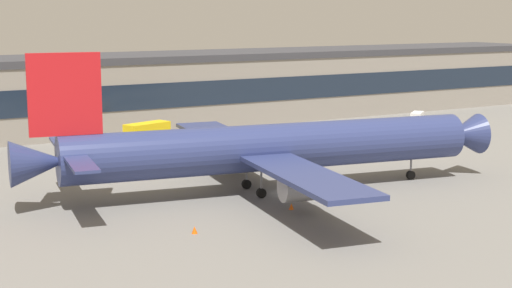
{
  "coord_description": "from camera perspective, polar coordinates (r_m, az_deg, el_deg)",
  "views": [
    {
      "loc": [
        -46.97,
        -73.79,
        20.76
      ],
      "look_at": [
        -0.91,
        5.8,
        5.0
      ],
      "focal_mm": 54.88,
      "sensor_mm": 36.0,
      "label": 1
    }
  ],
  "objects": [
    {
      "name": "traffic_cone_2",
      "position": [
        90.49,
        8.88,
        -3.48
      ],
      "size": [
        0.44,
        0.44,
        0.55
      ],
      "primitive_type": "cone",
      "color": "#F2590C",
      "rests_on": "ground_plane"
    },
    {
      "name": "traffic_cone_0",
      "position": [
        74.24,
        -4.5,
        -6.26
      ],
      "size": [
        0.57,
        0.57,
        0.71
      ],
      "primitive_type": "cone",
      "color": "#F2590C",
      "rests_on": "ground_plane"
    },
    {
      "name": "terminal_building",
      "position": [
        139.97,
        -10.31,
        3.74
      ],
      "size": [
        193.87,
        19.04,
        13.06
      ],
      "color": "gray",
      "rests_on": "ground_plane"
    },
    {
      "name": "ground_plane",
      "position": [
        89.9,
        2.36,
        -3.63
      ],
      "size": [
        600.0,
        600.0,
        0.0
      ],
      "primitive_type": "plane",
      "color": "slate"
    },
    {
      "name": "airliner",
      "position": [
        89.54,
        0.74,
        -0.27
      ],
      "size": [
        57.4,
        49.34,
        16.49
      ],
      "color": "navy",
      "rests_on": "ground_plane"
    },
    {
      "name": "traffic_cone_1",
      "position": [
        82.83,
        2.59,
        -4.56
      ],
      "size": [
        0.54,
        0.54,
        0.67
      ],
      "primitive_type": "cone",
      "color": "#F2590C",
      "rests_on": "ground_plane"
    },
    {
      "name": "follow_me_car",
      "position": [
        150.19,
        11.67,
        2.0
      ],
      "size": [
        4.61,
        4.25,
        1.85
      ],
      "color": "white",
      "rests_on": "ground_plane"
    },
    {
      "name": "catering_truck",
      "position": [
        118.16,
        -7.99,
        0.64
      ],
      "size": [
        7.65,
        4.72,
        4.15
      ],
      "color": "yellow",
      "rests_on": "ground_plane"
    }
  ]
}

